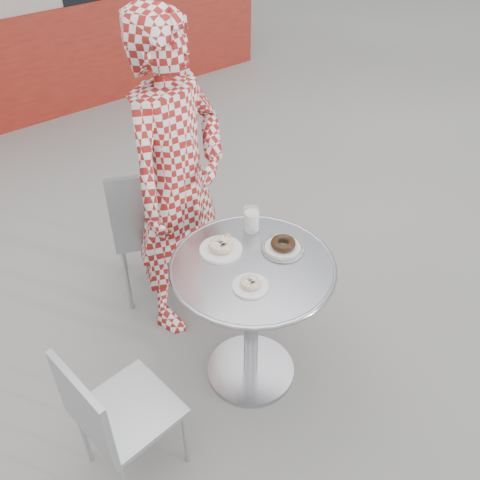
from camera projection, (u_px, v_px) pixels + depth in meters
ground at (244, 375)px, 2.92m from camera, size 60.00×60.00×0.00m
bistro_table at (252, 295)px, 2.56m from camera, size 0.78×0.78×0.79m
chair_far at (155, 249)px, 3.30m from camera, size 0.59×0.60×0.95m
chair_left at (131, 433)px, 2.38m from camera, size 0.42×0.41×0.80m
seated_person at (178, 185)px, 2.76m from camera, size 0.76×0.61×1.79m
plate_far at (221, 247)px, 2.51m from camera, size 0.20×0.20×0.05m
plate_near at (250, 284)px, 2.32m from camera, size 0.16×0.16×0.04m
plate_checker at (283, 246)px, 2.52m from camera, size 0.21×0.21×0.05m
milk_cup at (252, 220)px, 2.61m from camera, size 0.08×0.08×0.13m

